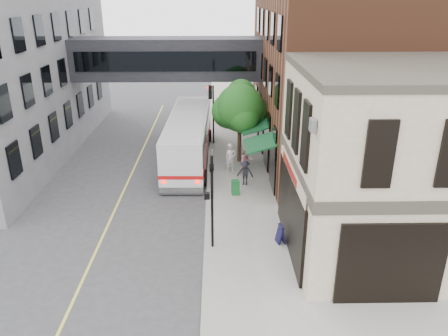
{
  "coord_description": "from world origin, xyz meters",
  "views": [
    {
      "loc": [
        0.6,
        -15.46,
        11.14
      ],
      "look_at": [
        0.96,
        3.73,
        3.37
      ],
      "focal_mm": 35.0,
      "sensor_mm": 36.0,
      "label": 1
    }
  ],
  "objects_px": {
    "sandwich_board": "(281,234)",
    "pedestrian_a": "(231,158)",
    "pedestrian_b": "(246,161)",
    "pedestrian_c": "(245,173)",
    "newspaper_box": "(235,187)",
    "bus": "(188,136)"
  },
  "relations": [
    {
      "from": "pedestrian_b",
      "to": "sandwich_board",
      "type": "xyz_separation_m",
      "value": [
        1.06,
        -8.49,
        -0.43
      ]
    },
    {
      "from": "bus",
      "to": "pedestrian_a",
      "type": "xyz_separation_m",
      "value": [
        2.86,
        -2.6,
        -0.68
      ]
    },
    {
      "from": "pedestrian_b",
      "to": "pedestrian_c",
      "type": "bearing_deg",
      "value": -116.29
    },
    {
      "from": "newspaper_box",
      "to": "pedestrian_c",
      "type": "bearing_deg",
      "value": 59.02
    },
    {
      "from": "pedestrian_c",
      "to": "newspaper_box",
      "type": "height_order",
      "value": "pedestrian_c"
    },
    {
      "from": "bus",
      "to": "pedestrian_a",
      "type": "height_order",
      "value": "bus"
    },
    {
      "from": "pedestrian_b",
      "to": "sandwich_board",
      "type": "distance_m",
      "value": 8.57
    },
    {
      "from": "bus",
      "to": "pedestrian_b",
      "type": "height_order",
      "value": "bus"
    },
    {
      "from": "sandwich_board",
      "to": "newspaper_box",
      "type": "bearing_deg",
      "value": 96.21
    },
    {
      "from": "bus",
      "to": "newspaper_box",
      "type": "relative_size",
      "value": 13.7
    },
    {
      "from": "bus",
      "to": "pedestrian_b",
      "type": "distance_m",
      "value": 4.86
    },
    {
      "from": "pedestrian_c",
      "to": "sandwich_board",
      "type": "relative_size",
      "value": 1.7
    },
    {
      "from": "sandwich_board",
      "to": "pedestrian_b",
      "type": "bearing_deg",
      "value": 83.75
    },
    {
      "from": "bus",
      "to": "pedestrian_c",
      "type": "distance_m",
      "value": 5.96
    },
    {
      "from": "pedestrian_a",
      "to": "newspaper_box",
      "type": "bearing_deg",
      "value": -100.11
    },
    {
      "from": "sandwich_board",
      "to": "pedestrian_a",
      "type": "bearing_deg",
      "value": 89.97
    },
    {
      "from": "pedestrian_a",
      "to": "sandwich_board",
      "type": "bearing_deg",
      "value": -89.73
    },
    {
      "from": "pedestrian_a",
      "to": "newspaper_box",
      "type": "relative_size",
      "value": 2.22
    },
    {
      "from": "bus",
      "to": "sandwich_board",
      "type": "xyz_separation_m",
      "value": [
        4.93,
        -11.33,
        -1.19
      ]
    },
    {
      "from": "bus",
      "to": "pedestrian_c",
      "type": "bearing_deg",
      "value": -51.43
    },
    {
      "from": "pedestrian_c",
      "to": "newspaper_box",
      "type": "distance_m",
      "value": 1.57
    },
    {
      "from": "bus",
      "to": "sandwich_board",
      "type": "distance_m",
      "value": 12.41
    }
  ]
}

